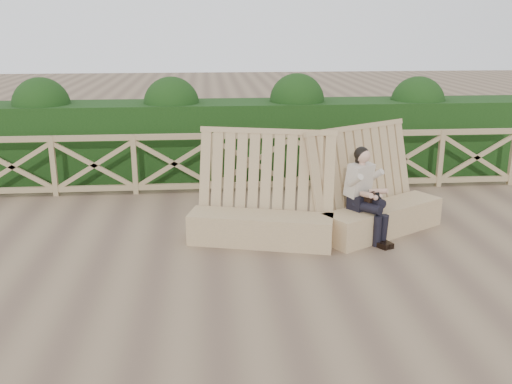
{
  "coord_description": "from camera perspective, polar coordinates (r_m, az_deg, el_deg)",
  "views": [
    {
      "loc": [
        -0.83,
        -6.67,
        3.02
      ],
      "look_at": [
        -0.2,
        0.4,
        0.9
      ],
      "focal_mm": 40.0,
      "sensor_mm": 36.0,
      "label": 1
    }
  ],
  "objects": [
    {
      "name": "bench",
      "position": [
        8.33,
        6.6,
        -1.88
      ],
      "size": [
        3.89,
        1.69,
        1.57
      ],
      "rotation": [
        0.0,
        0.0,
        0.16
      ],
      "color": "#9B8258",
      "rests_on": "ground"
    },
    {
      "name": "woman",
      "position": [
        8.25,
        10.85,
        0.14
      ],
      "size": [
        0.64,
        0.83,
        1.34
      ],
      "rotation": [
        0.0,
        0.0,
        0.59
      ],
      "color": "black",
      "rests_on": "ground"
    },
    {
      "name": "guardrail",
      "position": [
        10.5,
        -0.38,
        3.03
      ],
      "size": [
        10.1,
        0.09,
        1.1
      ],
      "color": "olive",
      "rests_on": "ground"
    },
    {
      "name": "hedge",
      "position": [
        11.63,
        -0.86,
        5.35
      ],
      "size": [
        12.0,
        1.2,
        1.5
      ],
      "primitive_type": "cube",
      "color": "black",
      "rests_on": "ground"
    },
    {
      "name": "ground",
      "position": [
        7.37,
        1.87,
        -7.57
      ],
      "size": [
        60.0,
        60.0,
        0.0
      ],
      "primitive_type": "plane",
      "color": "brown",
      "rests_on": "ground"
    }
  ]
}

